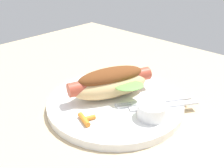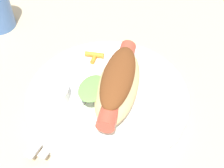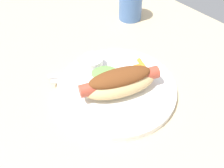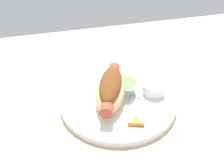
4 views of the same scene
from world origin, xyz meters
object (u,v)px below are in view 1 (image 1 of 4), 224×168
hot_dog (111,82)px  plate (115,102)px  fork (155,101)px  knife (164,105)px  sauce_ramekin (153,110)px  carrot_garnish (86,119)px

hot_dog → plate: bearing=88.7°
fork → knife: bearing=125.1°
sauce_ramekin → plate: bearing=2.6°
fork → carrot_garnish: size_ratio=3.58×
hot_dog → carrot_garnish: size_ratio=4.74×
plate → carrot_garnish: (-1.35, 9.29, 1.27)cm
hot_dog → knife: (-10.65, -4.09, -2.97)cm
hot_dog → knife: bearing=131.9°
sauce_ramekin → fork: bearing=-61.3°
plate → sauce_ramekin: sauce_ramekin is taller
hot_dog → knife: hot_dog is taller
hot_dog → carrot_garnish: 10.75cm
fork → hot_dog: bearing=-29.3°
hot_dog → sauce_ramekin: 10.99cm
hot_dog → knife: size_ratio=1.27×
plate → knife: size_ratio=1.96×
plate → fork: size_ratio=2.05×
fork → knife: same height
fork → knife: 2.20cm
plate → carrot_garnish: bearing=98.3°
plate → hot_dog: hot_dog is taller
plate → knife: knife is taller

